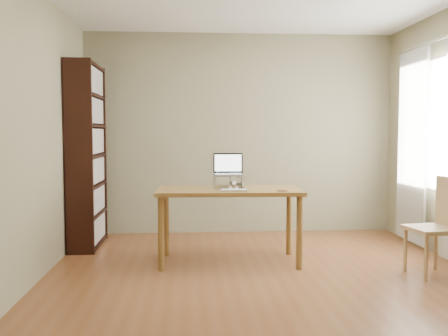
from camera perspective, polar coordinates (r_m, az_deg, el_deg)
room at (r=4.34m, az=5.21°, el=3.90°), size 4.04×4.54×2.64m
bookshelf at (r=5.94m, az=-15.36°, el=1.37°), size 0.30×0.90×2.10m
curtains at (r=5.69m, az=23.00°, el=2.30°), size 0.03×1.90×2.25m
desk at (r=5.03m, az=0.60°, el=-3.45°), size 1.46×0.77×0.75m
laptop_stand at (r=5.09m, az=0.53°, el=-1.35°), size 0.32×0.25×0.13m
laptop at (r=5.14m, az=0.48°, el=-0.13°), size 0.31×0.27×0.22m
keyboard at (r=4.80m, az=1.13°, el=-2.56°), size 0.27×0.14×0.02m
coaster at (r=4.85m, az=6.63°, el=-2.59°), size 0.10×0.10×0.01m
cat at (r=5.13m, az=0.79°, el=-1.55°), size 0.24×0.48×0.15m
chair at (r=5.01m, az=23.39°, el=-5.77°), size 0.45×0.45×0.90m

